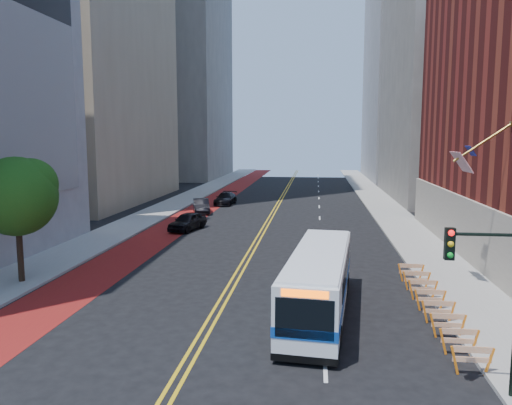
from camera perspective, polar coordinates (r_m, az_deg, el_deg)
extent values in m
plane|color=black|center=(20.48, -6.22, -15.11)|extent=(160.00, 160.00, 0.00)
cube|color=gray|center=(51.69, -11.68, -1.31)|extent=(4.00, 140.00, 0.15)
cube|color=gray|center=(49.61, 15.64, -1.80)|extent=(4.00, 140.00, 0.15)
cube|color=maroon|center=(50.60, -7.49, -1.49)|extent=(3.60, 140.00, 0.01)
cube|color=gold|center=(49.24, 1.48, -1.67)|extent=(0.14, 140.00, 0.01)
cube|color=gold|center=(49.21, 1.90, -1.68)|extent=(0.14, 140.00, 0.01)
cube|color=silver|center=(18.19, 7.93, -18.15)|extent=(0.14, 2.20, 0.01)
cube|color=silver|center=(25.64, 7.62, -10.40)|extent=(0.14, 2.20, 0.01)
cube|color=silver|center=(33.34, 7.45, -6.18)|extent=(0.14, 2.20, 0.01)
cube|color=silver|center=(41.16, 7.36, -3.56)|extent=(0.14, 2.20, 0.01)
cube|color=silver|center=(49.03, 7.29, -1.77)|extent=(0.14, 2.20, 0.01)
cube|color=silver|center=(56.95, 7.24, -0.48)|extent=(0.14, 2.20, 0.01)
cube|color=silver|center=(64.88, 7.20, 0.50)|extent=(0.14, 2.20, 0.01)
cube|color=silver|center=(72.83, 7.17, 1.26)|extent=(0.14, 2.20, 0.01)
cube|color=silver|center=(80.78, 7.15, 1.87)|extent=(0.14, 2.20, 0.01)
cube|color=silver|center=(88.75, 7.13, 2.38)|extent=(0.14, 2.20, 0.01)
cube|color=silver|center=(96.72, 7.12, 2.79)|extent=(0.14, 2.20, 0.01)
cube|color=silver|center=(104.70, 7.10, 3.15)|extent=(0.14, 2.20, 0.01)
cube|color=#9E9384|center=(32.43, 24.15, -3.57)|extent=(0.50, 36.00, 4.00)
cube|color=black|center=(33.57, 23.73, -4.75)|extent=(0.35, 2.80, 2.20)
cube|color=black|center=(40.20, 20.87, -2.67)|extent=(0.35, 2.80, 2.20)
cylinder|color=#A57F33|center=(27.68, 24.53, 6.30)|extent=(2.85, 0.12, 2.05)
cube|color=#B21419|center=(27.42, 22.42, 4.31)|extent=(0.75, 1.90, 1.05)
cube|color=navy|center=(27.99, 23.32, 5.44)|extent=(0.39, 0.85, 0.52)
cube|color=slate|center=(70.02, 23.25, 16.90)|extent=(18.00, 26.00, 40.00)
cube|color=gray|center=(100.32, 19.03, 18.41)|extent=(20.00, 28.00, 55.00)
cube|color=slate|center=(103.47, -9.92, 21.18)|extent=(20.00, 26.00, 65.00)
cube|color=orange|center=(18.57, 21.75, -16.40)|extent=(0.32, 0.06, 0.99)
cube|color=orange|center=(18.88, 25.11, -16.18)|extent=(0.32, 0.06, 0.99)
cube|color=orange|center=(18.57, 23.51, -15.16)|extent=(1.25, 0.05, 0.22)
cube|color=orange|center=(18.70, 23.45, -16.16)|extent=(1.25, 0.05, 0.18)
cube|color=orange|center=(19.96, 20.59, -14.64)|extent=(0.32, 0.06, 0.99)
cube|color=orange|center=(20.24, 23.71, -14.48)|extent=(0.32, 0.06, 0.99)
cube|color=orange|center=(19.95, 22.22, -13.49)|extent=(1.25, 0.05, 0.22)
cube|color=orange|center=(20.07, 22.17, -14.43)|extent=(1.25, 0.05, 0.18)
cube|color=orange|center=(21.36, 19.59, -13.10)|extent=(0.32, 0.06, 0.99)
cube|color=orange|center=(21.63, 22.50, -12.98)|extent=(0.32, 0.06, 0.99)
cube|color=orange|center=(21.35, 21.11, -12.04)|extent=(1.25, 0.05, 0.22)
cube|color=orange|center=(21.47, 21.06, -12.92)|extent=(1.25, 0.05, 0.18)
cube|color=orange|center=(22.78, 18.72, -11.75)|extent=(0.32, 0.06, 0.99)
cube|color=orange|center=(23.03, 21.46, -11.67)|extent=(0.32, 0.06, 0.99)
cube|color=orange|center=(22.78, 20.14, -10.76)|extent=(1.25, 0.05, 0.22)
cube|color=orange|center=(22.89, 20.10, -11.59)|extent=(1.25, 0.05, 0.18)
cube|color=orange|center=(24.22, 17.97, -10.56)|extent=(0.32, 0.06, 0.99)
cube|color=orange|center=(24.46, 20.54, -10.50)|extent=(0.32, 0.06, 0.99)
cube|color=orange|center=(24.22, 19.30, -9.63)|extent=(1.25, 0.05, 0.22)
cube|color=orange|center=(24.32, 19.26, -10.42)|extent=(1.25, 0.05, 0.18)
cube|color=orange|center=(25.68, 17.30, -9.50)|extent=(0.32, 0.06, 0.99)
cube|color=orange|center=(25.90, 19.73, -9.46)|extent=(0.32, 0.06, 0.99)
cube|color=orange|center=(25.67, 18.56, -8.63)|extent=(1.25, 0.05, 0.22)
cube|color=orange|center=(25.77, 18.53, -9.37)|extent=(1.25, 0.05, 0.18)
cube|color=orange|center=(27.14, 16.71, -8.55)|extent=(0.32, 0.06, 0.99)
cube|color=orange|center=(27.35, 19.01, -8.52)|extent=(0.32, 0.06, 0.99)
cube|color=orange|center=(27.13, 17.90, -7.73)|extent=(1.25, 0.05, 0.22)
cube|color=orange|center=(27.22, 17.87, -8.44)|extent=(1.25, 0.05, 0.18)
cube|color=orange|center=(28.61, 16.18, -7.70)|extent=(0.32, 0.06, 0.99)
cube|color=orange|center=(28.81, 18.36, -7.69)|extent=(0.32, 0.06, 0.99)
cube|color=orange|center=(28.61, 17.31, -6.92)|extent=(1.25, 0.05, 0.22)
cube|color=orange|center=(28.69, 17.28, -7.60)|extent=(1.25, 0.05, 0.18)
cylinder|color=black|center=(29.64, -25.36, -5.12)|extent=(0.32, 0.32, 3.20)
sphere|color=#0E3F0D|center=(29.17, -25.69, 0.64)|extent=(4.20, 4.20, 4.20)
sphere|color=#0E3F0D|center=(29.13, -24.34, 1.90)|extent=(2.80, 2.80, 2.80)
sphere|color=#0E3F0D|center=(29.15, -26.87, 1.36)|extent=(2.40, 2.40, 2.40)
cylinder|color=black|center=(15.94, 24.78, -3.35)|extent=(2.00, 0.10, 0.10)
cube|color=black|center=(15.72, 21.25, -4.43)|extent=(0.28, 0.22, 0.95)
sphere|color=red|center=(15.52, 21.43, -3.27)|extent=(0.18, 0.18, 0.18)
sphere|color=yellow|center=(15.58, 21.38, -4.46)|extent=(0.18, 0.18, 0.18)
sphere|color=#0CA526|center=(15.65, 21.32, -5.64)|extent=(0.18, 0.18, 0.18)
cube|color=silver|center=(22.40, 7.22, -8.89)|extent=(3.32, 10.74, 2.51)
cube|color=#0F3E95|center=(22.51, 7.20, -9.80)|extent=(3.36, 10.77, 0.40)
cube|color=black|center=(22.96, 7.40, -7.40)|extent=(3.05, 7.59, 0.84)
cube|color=black|center=(17.37, 5.56, -13.09)|extent=(2.01, 0.29, 1.41)
cube|color=black|center=(27.38, 8.26, -5.07)|extent=(1.83, 0.27, 0.88)
cube|color=#FF5905|center=(17.08, 5.59, -10.33)|extent=(1.60, 0.23, 0.26)
cube|color=silver|center=(22.07, 7.27, -5.65)|extent=(3.15, 10.20, 0.11)
cube|color=black|center=(22.78, 7.16, -11.91)|extent=(3.35, 10.76, 0.26)
cylinder|color=black|center=(19.72, 3.10, -14.61)|extent=(0.35, 0.90, 0.88)
cylinder|color=black|center=(19.52, 9.34, -14.95)|extent=(0.35, 0.90, 0.88)
cylinder|color=black|center=(25.64, 5.46, -9.35)|extent=(0.35, 0.90, 0.88)
cylinder|color=black|center=(25.49, 10.16, -9.54)|extent=(0.35, 0.90, 0.88)
cylinder|color=black|center=(26.85, 5.80, -8.58)|extent=(0.35, 0.90, 0.88)
cylinder|color=black|center=(26.70, 10.28, -8.75)|extent=(0.35, 0.90, 0.88)
imported|color=black|center=(42.66, -7.84, -2.15)|extent=(2.82, 4.74, 1.51)
imported|color=black|center=(52.16, -6.29, -0.38)|extent=(2.77, 4.73, 1.47)
imported|color=black|center=(58.36, -3.51, 0.45)|extent=(2.24, 4.92, 1.40)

